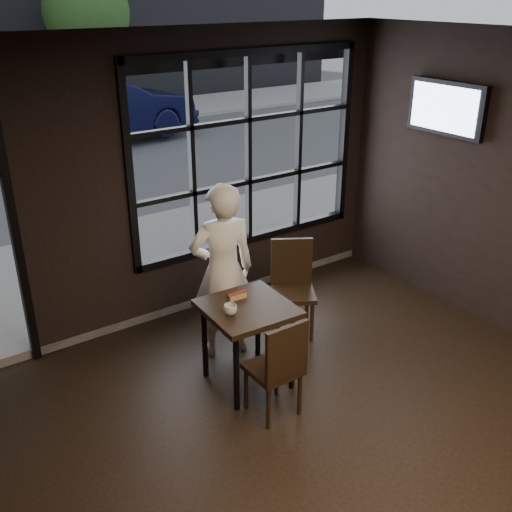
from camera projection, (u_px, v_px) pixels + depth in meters
floor at (381, 510)px, 4.45m from camera, size 6.00×7.00×0.02m
ceiling at (434, 57)px, 3.13m from camera, size 6.00×7.00×0.02m
window_frame at (248, 151)px, 6.95m from camera, size 3.06×0.12×2.28m
cafe_table at (248, 344)px, 5.71m from camera, size 0.82×0.82×0.85m
chair_near at (273, 365)px, 5.28m from camera, size 0.43×0.43×0.99m
chair_window at (293, 291)px, 6.51m from camera, size 0.63×0.63×1.06m
man at (223, 271)px, 6.02m from camera, size 0.76×0.59×1.86m
hotdog at (237, 296)px, 5.66m from camera, size 0.20×0.09×0.06m
cup at (230, 310)px, 5.38m from camera, size 0.15×0.15×0.10m
tv at (446, 108)px, 6.62m from camera, size 0.11×1.01×0.59m
navy_car at (102, 109)px, 14.34m from camera, size 4.83×2.29×1.53m
tree_right at (86, 13)px, 16.76m from camera, size 2.40×2.40×4.10m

